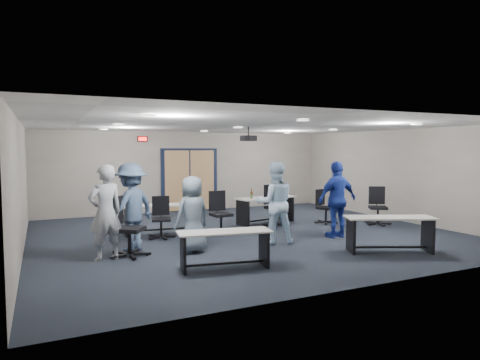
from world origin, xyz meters
name	(u,v)px	position (x,y,z in m)	size (l,w,h in m)	color
floor	(246,234)	(0.00, 0.00, 0.00)	(10.00, 10.00, 0.00)	black
back_wall	(189,172)	(0.00, 4.50, 1.35)	(10.00, 0.04, 2.70)	gray
front_wall	(375,199)	(0.00, -4.50, 1.35)	(10.00, 0.04, 2.70)	gray
left_wall	(21,188)	(-5.00, 0.00, 1.35)	(0.04, 9.00, 2.70)	gray
right_wall	(397,175)	(5.00, 0.00, 1.35)	(0.04, 9.00, 2.70)	gray
ceiling	(247,125)	(0.00, 0.00, 2.70)	(10.00, 9.00, 0.04)	silver
double_door	(190,180)	(0.00, 4.46, 1.05)	(2.00, 0.07, 2.20)	black
exit_sign	(142,139)	(-1.60, 4.44, 2.45)	(0.32, 0.07, 0.18)	black
ceiling_projector	(249,138)	(0.30, 0.50, 2.40)	(0.35, 0.32, 0.37)	black
ceiling_can_lights	(242,127)	(0.00, 0.25, 2.67)	(6.24, 5.74, 0.02)	white
table_front_left	(225,243)	(-1.71, -2.64, 0.46)	(1.73, 0.83, 0.67)	#A19F98
table_front_right	(390,228)	(1.84, -2.95, 0.50)	(1.89, 1.28, 0.73)	#A19F98
table_back_left	(158,214)	(-1.98, 0.99, 0.50)	(1.84, 0.79, 0.72)	#A19F98
table_back_right	(266,205)	(1.19, 1.18, 0.52)	(1.93, 0.96, 1.03)	#A19F98
chair_back_a	(161,218)	(-2.07, 0.39, 0.49)	(0.62, 0.62, 0.99)	black
chair_back_b	(221,213)	(-0.58, 0.25, 0.53)	(0.67, 0.67, 1.07)	black
chair_back_c	(277,205)	(1.24, 0.64, 0.57)	(0.72, 0.72, 1.14)	black
chair_back_d	(326,206)	(2.73, 0.42, 0.48)	(0.61, 0.61, 0.97)	black
chair_loose_left	(129,227)	(-3.08, -1.06, 0.59)	(0.74, 0.74, 1.18)	black
chair_loose_right	(378,206)	(3.89, -0.41, 0.53)	(0.67, 0.67, 1.06)	black
person_gray	(105,213)	(-3.54, -1.16, 0.92)	(0.67, 0.44, 1.83)	#999FA7
person_plaid	(192,214)	(-1.84, -1.27, 0.79)	(0.77, 0.50, 1.58)	slate
person_lightblue	(275,203)	(0.11, -1.23, 0.92)	(0.89, 0.69, 1.83)	#C0E3FE
person_navy	(337,199)	(1.80, -1.29, 0.92)	(1.07, 0.45, 1.83)	navy
person_back	(131,207)	(-2.94, -0.54, 0.92)	(1.18, 0.68, 1.83)	#455B7D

